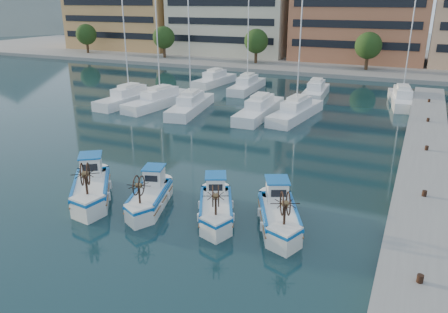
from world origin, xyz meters
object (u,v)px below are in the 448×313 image
at_px(fishing_boat_c, 216,205).
at_px(fishing_boat_d, 279,212).
at_px(fishing_boat_a, 91,186).
at_px(fishing_boat_b, 150,195).

bearing_deg(fishing_boat_c, fishing_boat_d, -17.86).
xyz_separation_m(fishing_boat_a, fishing_boat_c, (7.41, 0.90, -0.10)).
distance_m(fishing_boat_a, fishing_boat_c, 7.46).
bearing_deg(fishing_boat_b, fishing_boat_c, -11.50).
height_order(fishing_boat_b, fishing_boat_d, fishing_boat_d).
relative_size(fishing_boat_b, fishing_boat_c, 0.98).
xyz_separation_m(fishing_boat_c, fishing_boat_d, (3.27, 0.44, 0.04)).
bearing_deg(fishing_boat_b, fishing_boat_a, 171.80).
xyz_separation_m(fishing_boat_b, fishing_boat_d, (7.08, 0.79, 0.05)).
distance_m(fishing_boat_b, fishing_boat_c, 3.82).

